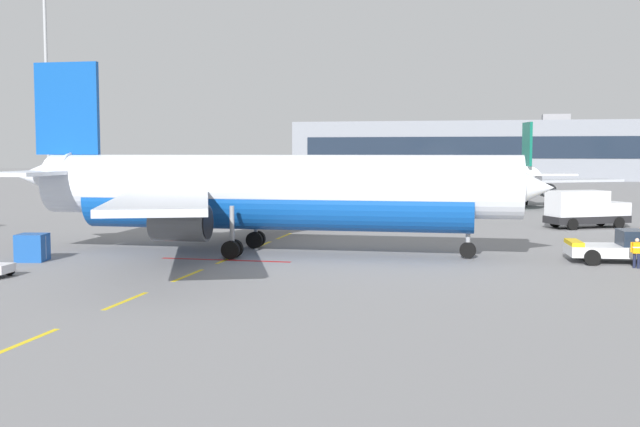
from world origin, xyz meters
name	(u,v)px	position (x,y,z in m)	size (l,w,h in m)	color
ground	(581,236)	(40.00, 40.00, 0.00)	(400.00, 400.00, 0.00)	slate
apron_paint_markings	(295,232)	(18.00, 38.35, 0.00)	(8.00, 96.80, 0.01)	yellow
airliner_foreground	(266,191)	(19.49, 25.43, 3.95)	(34.74, 34.62, 12.20)	silver
pushback_tug	(625,247)	(40.90, 26.07, 0.90)	(6.24, 3.63, 2.08)	silver
airliner_mid_left	(505,179)	(34.97, 74.78, 3.08)	(26.50, 27.04, 9.51)	white
catering_truck	(585,208)	(40.99, 46.57, 1.65)	(7.28, 5.52, 3.14)	black
ground_crew_worker	(637,251)	(41.15, 23.93, 0.94)	(0.67, 0.31, 1.66)	#191E38
uld_cargo_container	(32,247)	(7.10, 19.16, 0.80)	(1.89, 1.86, 1.60)	#194C9E
apron_light_mast_near	(46,61)	(-14.58, 55.74, 16.24)	(1.80, 1.80, 26.28)	slate
terminal_satellite	(494,150)	(33.86, 162.27, 6.62)	(91.41, 20.74, 14.81)	gray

